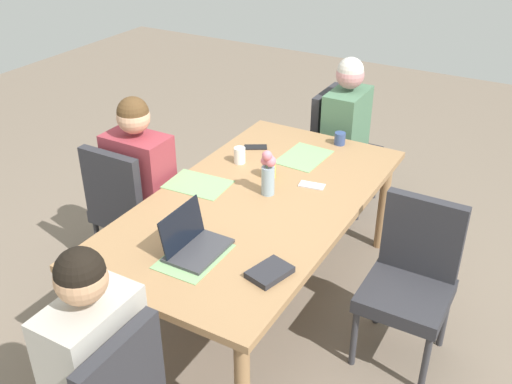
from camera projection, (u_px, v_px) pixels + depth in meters
name	position (u px, v px, depth m)	size (l,w,h in m)	color
ground_plane	(256.00, 299.00, 3.68)	(10.00, 10.00, 0.00)	#756656
dining_table	(256.00, 210.00, 3.36)	(2.04, 1.09, 0.72)	#9E754C
person_head_left_left_near	(101.00, 384.00, 2.41)	(0.40, 0.36, 1.19)	#2D2D33
chair_head_right_left_mid	(338.00, 143.00, 4.51)	(0.44, 0.44, 0.90)	#2D2D33
person_head_right_left_mid	(344.00, 145.00, 4.42)	(0.40, 0.36, 1.19)	#2D2D33
chair_far_left_far	(128.00, 203.00, 3.73)	(0.44, 0.44, 0.90)	#2D2D33
person_far_left_far	(142.00, 197.00, 3.74)	(0.36, 0.40, 1.19)	#2D2D33
chair_near_right_near	(412.00, 275.00, 3.09)	(0.44, 0.44, 0.90)	#2D2D33
flower_vase	(268.00, 172.00, 3.31)	(0.09, 0.09, 0.28)	#8EA8B7
placemat_head_left_left_near	(194.00, 256.00, 2.85)	(0.36, 0.26, 0.00)	#7FAD70
placemat_head_right_left_mid	(304.00, 157.00, 3.79)	(0.36, 0.26, 0.00)	#7FAD70
placemat_far_left_far	(198.00, 184.00, 3.48)	(0.36, 0.26, 0.00)	#7FAD70
laptop_head_left_left_near	(193.00, 243.00, 2.87)	(0.32, 0.22, 0.21)	#38383D
coffee_mug_near_left	(269.00, 169.00, 3.53)	(0.08, 0.08, 0.11)	#DBC64C
coffee_mug_near_right	(240.00, 155.00, 3.70)	(0.07, 0.07, 0.10)	white
coffee_mug_centre_left	(340.00, 139.00, 3.95)	(0.07, 0.07, 0.08)	#33477A
book_red_cover	(270.00, 272.00, 2.72)	(0.20, 0.14, 0.03)	#28282D
phone_black	(256.00, 147.00, 3.92)	(0.15, 0.07, 0.01)	black
phone_silver	(312.00, 185.00, 3.46)	(0.15, 0.07, 0.01)	silver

